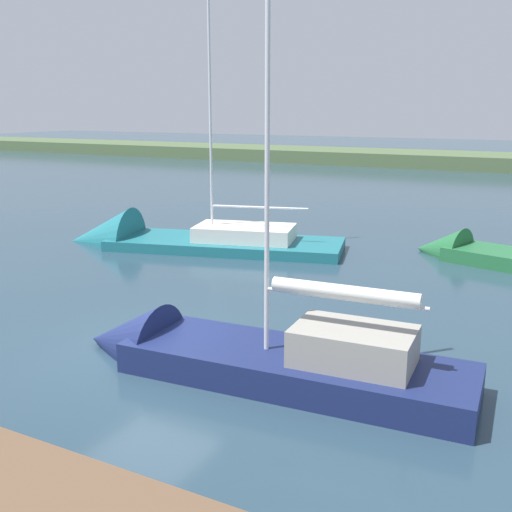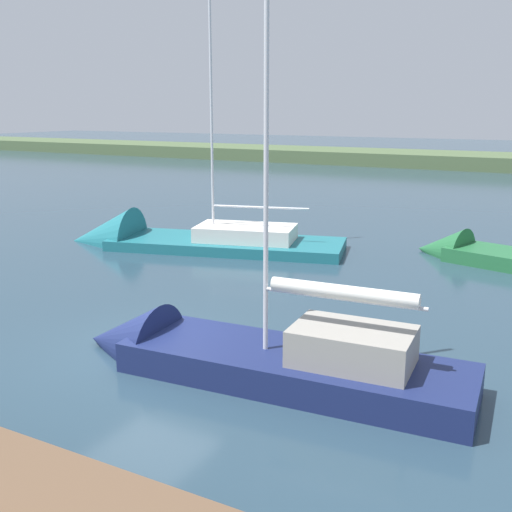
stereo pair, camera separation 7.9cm
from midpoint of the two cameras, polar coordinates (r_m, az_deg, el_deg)
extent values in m
plane|color=#263D4C|center=(13.70, -10.09, -8.63)|extent=(200.00, 200.00, 0.00)
cube|color=#4C603D|center=(58.11, 20.39, 7.71)|extent=(180.00, 8.00, 2.40)
cube|color=navy|center=(11.98, 3.65, -11.12)|extent=(6.89, 2.46, 0.94)
cone|color=navy|center=(13.72, -11.87, -8.09)|extent=(1.94, 2.13, 2.01)
cube|color=gray|center=(11.35, 9.18, -8.30)|extent=(2.25, 1.53, 0.68)
cylinder|color=silver|center=(11.13, 1.16, 9.43)|extent=(0.09, 0.09, 7.45)
cylinder|color=silver|center=(11.10, 8.29, -3.94)|extent=(3.02, 0.27, 0.07)
cylinder|color=silver|center=(11.07, 8.31, -3.35)|extent=(2.73, 0.44, 0.26)
cone|color=#236638|center=(23.02, 16.94, 0.37)|extent=(2.18, 2.31, 1.93)
cube|color=#1E6B75|center=(22.91, -2.67, 0.66)|extent=(9.13, 4.98, 0.75)
cone|color=#1E6B75|center=(24.77, -13.99, 1.25)|extent=(3.22, 3.42, 2.86)
cube|color=silver|center=(22.58, -0.86, 2.17)|extent=(3.96, 2.82, 0.55)
cylinder|color=silver|center=(22.49, -4.13, 15.72)|extent=(0.09, 0.09, 11.18)
cylinder|color=silver|center=(22.28, 0.50, 4.57)|extent=(3.50, 0.99, 0.08)
camera|label=1|loc=(0.04, -89.85, 0.04)|focal=42.87mm
camera|label=2|loc=(0.04, 90.15, -0.04)|focal=42.87mm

